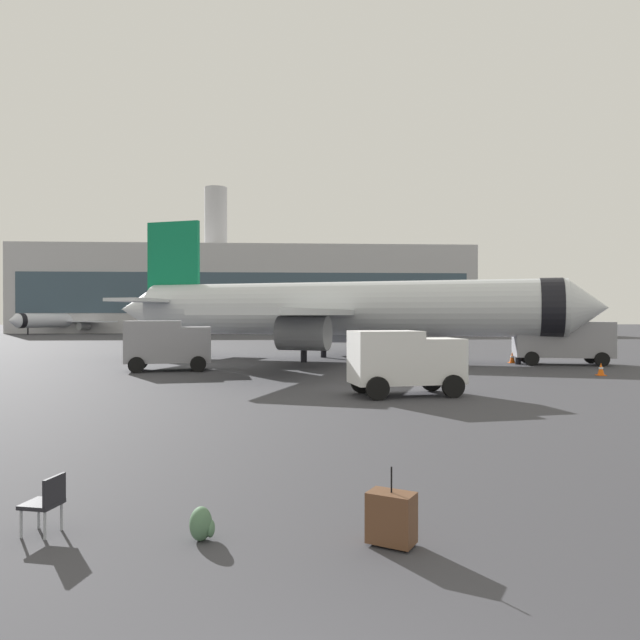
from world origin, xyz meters
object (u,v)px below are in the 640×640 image
safety_cone_mid (601,369)px  rolling_suitcase (391,518)px  service_truck (167,343)px  safety_cone_near (512,358)px  airplane_taxiing (68,320)px  cargo_van (405,359)px  fuel_truck (561,337)px  gate_chair (46,501)px  traveller_backpack (202,524)px  airplane_at_gate (338,309)px

safety_cone_mid → rolling_suitcase: bearing=-124.5°
service_truck → safety_cone_near: bearing=10.9°
airplane_taxiing → cargo_van: airplane_taxiing is taller
service_truck → rolling_suitcase: (8.33, -26.41, -1.22)m
fuel_truck → safety_cone_mid: 7.29m
gate_chair → airplane_taxiing: bearing=109.7°
safety_cone_near → gate_chair: bearing=-122.0°
airplane_taxiing → traveller_backpack: airplane_taxiing is taller
airplane_at_gate → airplane_taxiing: bearing=123.2°
cargo_van → gate_chair: bearing=-119.7°
rolling_suitcase → gate_chair: rolling_suitcase is taller
service_truck → cargo_van: service_truck is taller
service_truck → gate_chair: service_truck is taller
fuel_truck → rolling_suitcase: (-16.50, -29.31, -1.38)m
fuel_truck → cargo_van: size_ratio=1.37×
safety_cone_mid → service_truck: bearing=170.0°
fuel_truck → gate_chair: fuel_truck is taller
airplane_at_gate → safety_cone_near: bearing=-14.9°
safety_cone_mid → traveller_backpack: safety_cone_mid is taller
service_truck → traveller_backpack: size_ratio=10.58×
airplane_taxiing → fuel_truck: (56.41, -68.80, -0.54)m
rolling_suitcase → safety_cone_mid: bearing=55.5°
safety_cone_near → traveller_backpack: bearing=-118.5°
cargo_van → safety_cone_mid: 14.02m
fuel_truck → traveller_backpack: (-19.16, -28.97, -1.54)m
service_truck → rolling_suitcase: service_truck is taller
airplane_at_gate → cargo_van: bearing=-86.8°
safety_cone_mid → airplane_taxiing: bearing=126.1°
safety_cone_near → traveller_backpack: safety_cone_near is taller
fuel_truck → rolling_suitcase: bearing=-119.4°
airplane_taxiing → traveller_backpack: 104.65m
fuel_truck → rolling_suitcase: fuel_truck is taller
safety_cone_mid → traveller_backpack: 28.35m
airplane_at_gate → fuel_truck: size_ratio=5.42×
airplane_at_gate → traveller_backpack: bearing=-98.4°
cargo_van → gate_chair: (-8.25, -14.44, -0.95)m
airplane_at_gate → airplane_taxiing: airplane_at_gate is taller
fuel_truck → traveller_backpack: bearing=-123.5°
airplane_taxiing → safety_cone_mid: size_ratio=29.38×
fuel_truck → safety_cone_near: size_ratio=8.60×
airplane_at_gate → gate_chair: size_ratio=40.28×
cargo_van → traveller_backpack: cargo_van is taller
safety_cone_near → safety_cone_mid: safety_cone_near is taller
safety_cone_near → service_truck: bearing=-169.1°
safety_cone_mid → traveller_backpack: bearing=-129.4°
cargo_van → safety_cone_mid: bearing=30.6°
safety_cone_near → gate_chair: 35.36m
cargo_van → safety_cone_mid: size_ratio=6.73×
fuel_truck → safety_cone_mid: (-1.18, -7.05, -1.43)m
airplane_at_gate → gate_chair: airplane_at_gate is taller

